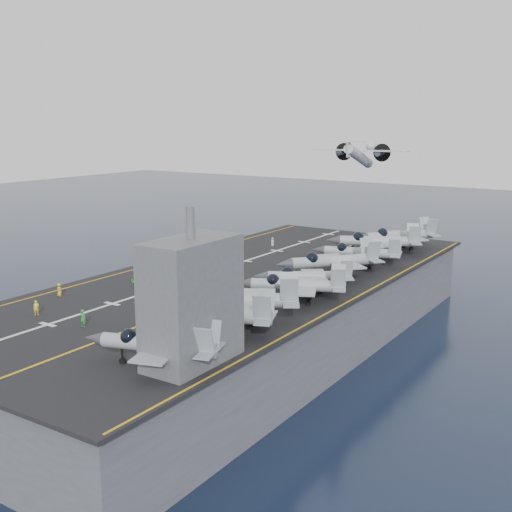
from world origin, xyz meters
The scene contains 29 objects.
ground centered at (0.00, 0.00, 0.00)m, with size 500.00×500.00×0.00m, color #142135.
hull centered at (0.00, 0.00, 5.00)m, with size 36.00×90.00×10.00m, color #56595E.
flight_deck centered at (0.00, 0.00, 10.20)m, with size 38.00×92.00×0.40m, color black.
foul_line centered at (3.00, 0.00, 10.42)m, with size 0.35×90.00×0.02m, color gold.
landing_centerline centered at (-6.00, 0.00, 10.42)m, with size 0.50×90.00×0.02m, color silver.
deck_edge_port centered at (-17.00, 0.00, 10.42)m, with size 0.25×90.00×0.02m, color gold.
deck_edge_stbd centered at (18.50, 0.00, 10.42)m, with size 0.25×90.00×0.02m, color gold.
island_superstructure centered at (15.00, -30.00, 17.90)m, with size 5.00×10.00×15.00m, color #56595E, non-canonical shape.
fighter_jet_0 centered at (13.18, -32.83, 12.76)m, with size 15.66×12.63×4.73m, color #8E949E, non-canonical shape.
fighter_jet_1 centered at (12.24, -23.09, 13.03)m, with size 17.80×15.01×5.25m, color gray, non-canonical shape.
fighter_jet_2 centered at (11.52, -17.53, 13.20)m, with size 19.39×17.60×5.61m, color #9EA6AD, non-canonical shape.
fighter_jet_3 centered at (13.27, -6.79, 12.84)m, with size 16.68×14.39×4.88m, color gray, non-canonical shape.
fighter_jet_4 centered at (12.02, -1.35, 12.71)m, with size 15.98×14.69×4.62m, color gray, non-canonical shape.
fighter_jet_5 centered at (11.41, 7.37, 13.14)m, with size 18.27×18.81×5.48m, color #939AA4, non-canonical shape.
fighter_jet_6 centered at (11.65, 16.61, 12.85)m, with size 16.20×13.04×4.89m, color #929BA3, non-canonical shape.
fighter_jet_7 centered at (10.79, 25.68, 13.14)m, with size 18.87×16.56×5.49m, color #969DA6, non-canonical shape.
fighter_jet_8 centered at (11.76, 32.89, 13.12)m, with size 18.07×18.73×5.44m, color #9BA3AC, non-canonical shape.
tow_cart_a centered at (4.80, -23.15, 10.94)m, with size 2.13×1.79×1.09m, color gold, non-canonical shape.
tow_cart_b centered at (5.80, 2.47, 10.96)m, with size 2.16×1.75×1.12m, color gold, non-canonical shape.
tow_cart_c centered at (5.72, 20.08, 11.01)m, with size 2.38×1.96×1.22m, color yellow, non-canonical shape.
crew_0 centered at (-14.40, -21.20, 11.27)m, with size 1.16×0.89×1.75m, color gold.
crew_1 centered at (-10.04, -28.29, 11.30)m, with size 1.29×1.26×1.80m, color yellow.
crew_2 centered at (-9.52, -12.38, 11.25)m, with size 1.18×0.96×1.70m, color green.
crew_3 centered at (-10.13, -1.06, 11.25)m, with size 0.69×1.02×1.69m, color green.
crew_4 centered at (-3.68, 4.88, 11.37)m, with size 1.34×1.39×1.94m, color #AB161F.
crew_5 centered at (-9.02, 23.41, 11.19)m, with size 0.86×1.09×1.59m, color silver.
crew_6 centered at (-1.99, -28.36, 11.43)m, with size 1.29×0.91×2.05m, color green.
crew_7 centered at (0.32, -19.20, 11.26)m, with size 0.95×1.18×1.71m, color #268C33.
transport_plane centered at (-5.46, 52.63, 25.51)m, with size 22.17×16.01×4.99m, color silver, non-canonical shape.
Camera 1 is at (51.59, -75.17, 33.06)m, focal length 45.00 mm.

